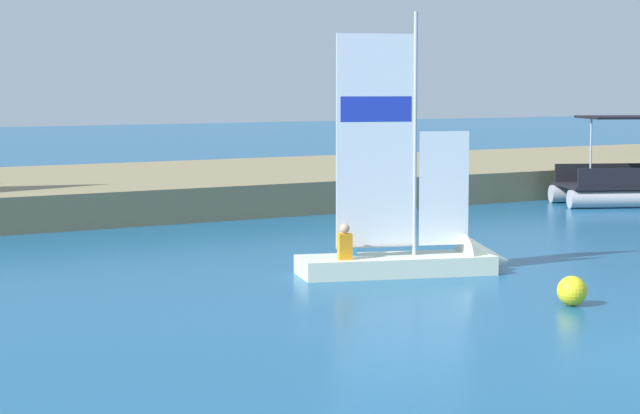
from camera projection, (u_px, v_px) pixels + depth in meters
shore_bank at (88, 192)px, 40.04m from camera, size 80.00×11.73×1.01m
sailboat at (428, 253)px, 26.25m from camera, size 4.78×2.66×5.90m
pontoon_boat at (635, 183)px, 40.98m from camera, size 5.72×4.45×2.94m
channel_buoy at (572, 291)px, 22.43m from camera, size 0.54×0.54×0.54m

